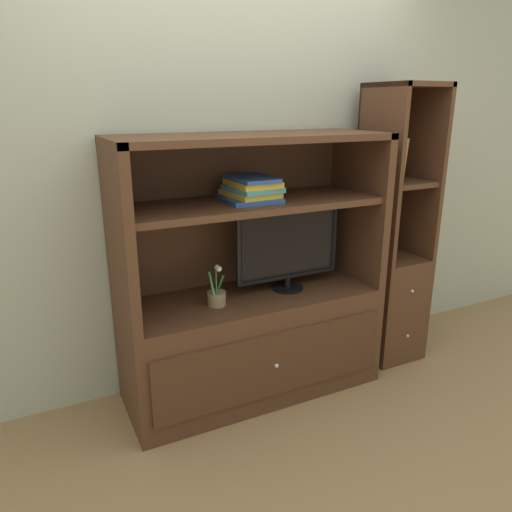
% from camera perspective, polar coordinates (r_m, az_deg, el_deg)
% --- Properties ---
extents(ground_plane, '(8.00, 8.00, 0.00)m').
position_cam_1_polar(ground_plane, '(2.81, 3.36, -19.12)').
color(ground_plane, '#99754C').
extents(painted_rear_wall, '(6.00, 0.10, 2.80)m').
position_cam_1_polar(painted_rear_wall, '(2.94, -3.55, 12.13)').
color(painted_rear_wall, '#ADB29E').
rests_on(painted_rear_wall, ground_plane).
extents(media_console, '(1.50, 0.59, 1.52)m').
position_cam_1_polar(media_console, '(2.87, -0.51, -6.95)').
color(media_console, '#4C2D1C').
rests_on(media_console, ground_plane).
extents(tv_monitor, '(0.66, 0.19, 0.48)m').
position_cam_1_polar(tv_monitor, '(2.82, 3.84, 1.04)').
color(tv_monitor, black).
rests_on(tv_monitor, media_console).
extents(potted_plant, '(0.10, 0.10, 0.23)m').
position_cam_1_polar(potted_plant, '(2.67, -4.65, -4.78)').
color(potted_plant, '#8C7251').
rests_on(potted_plant, media_console).
extents(magazine_stack, '(0.30, 0.35, 0.13)m').
position_cam_1_polar(magazine_stack, '(2.64, -0.59, 7.86)').
color(magazine_stack, '#2D519E').
rests_on(magazine_stack, media_console).
extents(bookshelf_tall, '(0.37, 0.43, 1.80)m').
position_cam_1_polar(bookshelf_tall, '(3.37, 15.51, -1.39)').
color(bookshelf_tall, '#4C2D1C').
rests_on(bookshelf_tall, ground_plane).
extents(upright_book_row, '(0.12, 0.17, 0.26)m').
position_cam_1_polar(upright_book_row, '(3.16, 15.58, 10.67)').
color(upright_book_row, silver).
rests_on(upright_book_row, bookshelf_tall).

